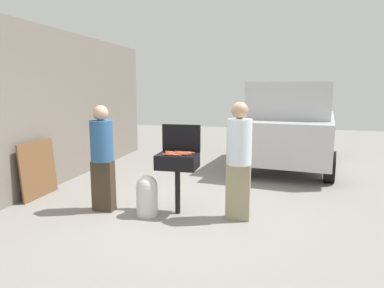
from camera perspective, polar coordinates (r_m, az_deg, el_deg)
name	(u,v)px	position (r m, az deg, el deg)	size (l,w,h in m)	color
ground_plane	(187,213)	(5.44, -0.87, -11.25)	(24.00, 24.00, 0.00)	gray
house_wall_side	(50,108)	(7.32, -22.13, 5.46)	(0.24, 8.00, 3.02)	slate
bbq_grill	(177,163)	(5.23, -2.39, -3.19)	(0.60, 0.44, 0.92)	black
grill_lid_open	(181,138)	(5.37, -1.77, 0.98)	(0.60, 0.05, 0.42)	black
hot_dog_0	(169,152)	(5.30, -3.71, -1.30)	(0.03, 0.03, 0.13)	#C6593D
hot_dog_1	(188,152)	(5.26, -0.69, -1.38)	(0.03, 0.03, 0.13)	#C6593D
hot_dog_2	(172,152)	(5.26, -3.31, -1.39)	(0.03, 0.03, 0.13)	#B74C33
hot_dog_3	(187,153)	(5.18, -0.89, -1.53)	(0.03, 0.03, 0.13)	#AD4228
hot_dog_4	(190,153)	(5.21, -0.28, -1.47)	(0.03, 0.03, 0.13)	#C6593D
hot_dog_5	(183,154)	(5.10, -1.46, -1.71)	(0.03, 0.03, 0.13)	#B74C33
hot_dog_6	(170,153)	(5.20, -3.65, -1.52)	(0.03, 0.03, 0.13)	#B74C33
hot_dog_7	(179,152)	(5.31, -2.13, -1.29)	(0.03, 0.03, 0.13)	#B74C33
hot_dog_8	(170,154)	(5.16, -3.54, -1.60)	(0.03, 0.03, 0.13)	#AD4228
hot_dog_9	(181,153)	(5.24, -1.81, -1.42)	(0.03, 0.03, 0.13)	#B74C33
hot_dog_10	(177,155)	(5.04, -2.50, -1.84)	(0.03, 0.03, 0.13)	#B74C33
hot_dog_11	(187,154)	(5.11, -0.78, -1.68)	(0.03, 0.03, 0.13)	#AD4228
hot_dog_12	(174,154)	(5.10, -2.97, -1.72)	(0.03, 0.03, 0.13)	#C6593D
hot_dog_13	(167,155)	(5.09, -4.14, -1.74)	(0.03, 0.03, 0.13)	#B74C33
hot_dog_14	(179,153)	(5.18, -2.21, -1.53)	(0.03, 0.03, 0.13)	#C6593D
propane_tank	(147,195)	(5.30, -7.36, -8.23)	(0.32, 0.32, 0.62)	silver
person_left	(102,154)	(5.51, -14.47, -1.66)	(0.34, 0.34, 1.64)	#3F3323
person_right	(239,157)	(5.01, 7.66, -2.10)	(0.36, 0.36, 1.71)	gray
parked_minivan	(292,124)	(8.99, 16.06, 3.22)	(2.50, 4.61, 2.02)	#B7B7BC
leaning_board	(38,169)	(6.67, -23.84, -3.79)	(0.03, 0.90, 0.99)	brown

